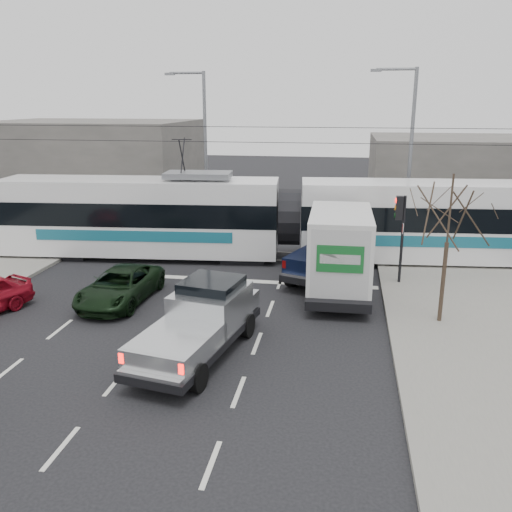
% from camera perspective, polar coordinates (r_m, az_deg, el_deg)
% --- Properties ---
extents(ground, '(120.00, 120.00, 0.00)m').
position_cam_1_polar(ground, '(17.63, -5.42, -8.75)').
color(ground, black).
rests_on(ground, ground).
extents(sidewalk_right, '(6.00, 60.00, 0.15)m').
position_cam_1_polar(sidewalk_right, '(17.74, 24.45, -9.79)').
color(sidewalk_right, gray).
rests_on(sidewalk_right, ground).
extents(rails, '(60.00, 1.60, 0.03)m').
position_cam_1_polar(rails, '(26.83, -0.02, 0.10)').
color(rails, '#33302D').
rests_on(rails, ground).
extents(building_left, '(14.00, 10.00, 6.00)m').
position_cam_1_polar(building_left, '(41.88, -16.69, 9.37)').
color(building_left, slate).
rests_on(building_left, ground).
extents(building_right, '(12.00, 10.00, 5.00)m').
position_cam_1_polar(building_right, '(40.50, 20.61, 8.10)').
color(building_right, slate).
rests_on(building_right, ground).
extents(bare_tree, '(2.40, 2.40, 5.00)m').
position_cam_1_polar(bare_tree, '(18.61, 19.71, 4.01)').
color(bare_tree, '#47382B').
rests_on(bare_tree, ground).
extents(traffic_signal, '(0.44, 0.44, 3.60)m').
position_cam_1_polar(traffic_signal, '(22.54, 14.94, 3.63)').
color(traffic_signal, black).
rests_on(traffic_signal, ground).
extents(street_lamp_near, '(2.38, 0.25, 9.00)m').
position_cam_1_polar(street_lamp_near, '(29.70, 15.64, 11.09)').
color(street_lamp_near, slate).
rests_on(street_lamp_near, ground).
extents(street_lamp_far, '(2.38, 0.25, 9.00)m').
position_cam_1_polar(street_lamp_far, '(32.63, -5.68, 11.98)').
color(street_lamp_far, slate).
rests_on(street_lamp_far, ground).
extents(catenary, '(60.00, 0.20, 7.00)m').
position_cam_1_polar(catenary, '(26.03, -0.03, 8.32)').
color(catenary, black).
rests_on(catenary, ground).
extents(tram, '(27.81, 5.21, 5.65)m').
position_cam_1_polar(tram, '(25.73, 3.41, 3.96)').
color(tram, white).
rests_on(tram, ground).
extents(silver_pickup, '(2.96, 5.98, 2.08)m').
position_cam_1_polar(silver_pickup, '(16.46, -5.69, -6.69)').
color(silver_pickup, black).
rests_on(silver_pickup, ground).
extents(box_truck, '(2.39, 6.72, 3.34)m').
position_cam_1_polar(box_truck, '(21.60, 8.79, 0.48)').
color(box_truck, black).
rests_on(box_truck, ground).
extents(navy_pickup, '(3.78, 5.87, 2.33)m').
position_cam_1_polar(navy_pickup, '(23.62, 8.06, 0.59)').
color(navy_pickup, black).
rests_on(navy_pickup, ground).
extents(green_car, '(2.27, 4.60, 1.26)m').
position_cam_1_polar(green_car, '(21.13, -14.10, -3.08)').
color(green_car, black).
rests_on(green_car, ground).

